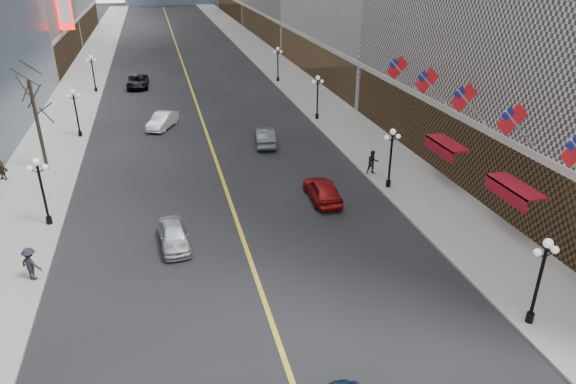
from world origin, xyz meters
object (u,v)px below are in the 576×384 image
car_nb_mid (162,121)px  car_nb_far (138,82)px  streetlamp_east_2 (318,93)px  streetlamp_west_2 (75,108)px  streetlamp_east_0 (541,273)px  streetlamp_east_3 (278,61)px  car_sb_mid (322,190)px  streetlamp_west_3 (93,70)px  car_nb_near (174,235)px  streetlamp_west_1 (41,185)px  car_sb_far (265,136)px  streetlamp_east_1 (391,152)px

car_nb_mid → car_nb_far: car_nb_far is taller
streetlamp_east_2 → streetlamp_west_2: (-23.60, 0.00, 0.00)m
streetlamp_east_0 → car_nb_far: bearing=109.1°
streetlamp_east_3 → car_sb_mid: streetlamp_east_3 is taller
streetlamp_west_3 → car_nb_mid: 18.69m
streetlamp_east_3 → car_nb_near: size_ratio=1.07×
streetlamp_west_3 → car_nb_near: size_ratio=1.07×
streetlamp_east_0 → streetlamp_east_3: same height
streetlamp_east_2 → car_nb_near: streetlamp_east_2 is taller
car_nb_near → streetlamp_west_1: bearing=145.4°
streetlamp_east_2 → car_nb_mid: (-15.86, 1.11, -2.13)m
streetlamp_west_2 → streetlamp_west_1: bearing=-90.0°
streetlamp_west_2 → streetlamp_west_3: size_ratio=1.00×
streetlamp_east_2 → streetlamp_west_1: 29.68m
streetlamp_west_1 → car_sb_mid: streetlamp_west_1 is taller
car_nb_mid → car_sb_far: bearing=-14.6°
car_nb_far → car_sb_mid: car_sb_mid is taller
streetlamp_east_1 → car_nb_mid: 24.93m
streetlamp_east_1 → streetlamp_west_2: same height
streetlamp_west_2 → car_nb_near: 23.92m
streetlamp_west_1 → car_sb_far: size_ratio=0.94×
streetlamp_east_2 → streetlamp_west_3: (-23.60, 18.00, 0.00)m
streetlamp_east_2 → car_sb_mid: 19.56m
car_nb_near → car_sb_far: size_ratio=0.87×
streetlamp_west_3 → car_nb_far: streetlamp_west_3 is taller
car_nb_near → streetlamp_east_1: bearing=11.9°
streetlamp_west_2 → streetlamp_east_3: bearing=37.3°
streetlamp_west_2 → streetlamp_east_2: bearing=0.0°
streetlamp_west_1 → streetlamp_west_2: bearing=90.0°
streetlamp_east_2 → car_sb_mid: (-5.38, -18.69, -2.09)m
streetlamp_east_3 → streetlamp_west_3: size_ratio=1.00×
streetlamp_east_0 → car_nb_mid: bearing=114.3°
streetlamp_east_1 → car_nb_far: streetlamp_east_1 is taller
streetlamp_east_3 → streetlamp_west_2: size_ratio=1.00×
streetlamp_east_0 → streetlamp_west_3: 57.10m
streetlamp_east_0 → car_nb_mid: streetlamp_east_0 is taller
streetlamp_west_2 → car_nb_mid: streetlamp_west_2 is taller
streetlamp_west_2 → car_nb_mid: 8.10m
streetlamp_west_2 → car_nb_near: bearing=-71.2°
streetlamp_west_1 → streetlamp_west_2: size_ratio=1.00×
streetlamp_west_3 → car_nb_far: bearing=15.5°
streetlamp_east_0 → streetlamp_east_2: (0.00, 34.00, 0.00)m
car_nb_near → car_sb_mid: bearing=16.1°
streetlamp_west_1 → car_nb_near: (7.69, -4.55, -2.18)m
car_nb_far → streetlamp_east_3: bearing=-2.7°
streetlamp_east_2 → streetlamp_east_3: size_ratio=1.00×
streetlamp_west_3 → car_sb_far: size_ratio=0.94×
streetlamp_west_3 → car_nb_near: (7.69, -40.55, -2.18)m
car_nb_mid → car_sb_far: car_sb_far is taller
streetlamp_east_2 → car_nb_mid: 16.04m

